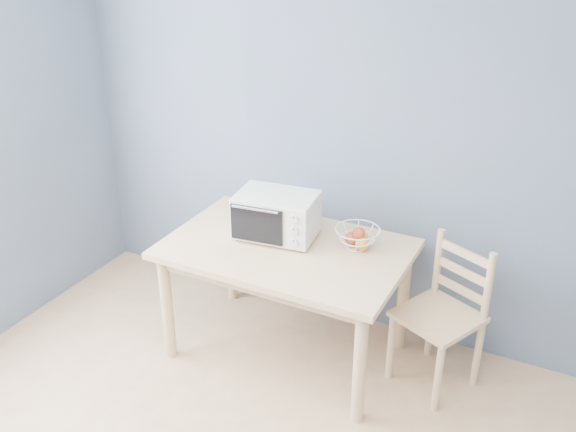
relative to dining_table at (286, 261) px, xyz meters
The scene contains 5 objects.
room 1.84m from the dining_table, 81.67° to the right, with size 4.01×4.51×2.61m.
dining_table is the anchor object (origin of this frame).
toaster_oven 0.29m from the dining_table, 147.90° to the left, with size 0.50×0.39×0.28m.
fruit_basket 0.45m from the dining_table, 24.79° to the left, with size 0.33×0.33×0.13m.
dining_chair 0.95m from the dining_table, 10.72° to the left, with size 0.54×0.54×0.88m.
Camera 1 is at (1.25, -1.22, 2.55)m, focal length 40.00 mm.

